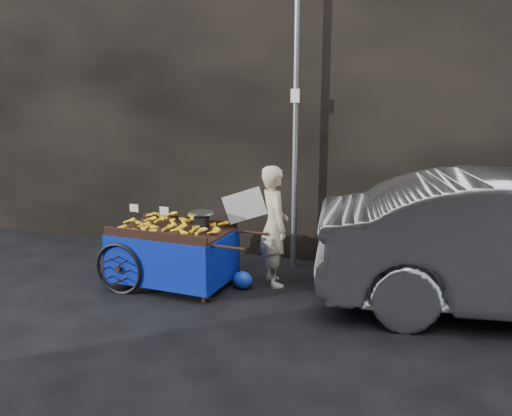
% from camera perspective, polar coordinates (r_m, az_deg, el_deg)
% --- Properties ---
extents(ground, '(80.00, 80.00, 0.00)m').
position_cam_1_polar(ground, '(6.20, -1.62, -9.95)').
color(ground, black).
rests_on(ground, ground).
extents(building_wall, '(13.50, 2.00, 5.00)m').
position_cam_1_polar(building_wall, '(8.14, 7.67, 13.21)').
color(building_wall, black).
rests_on(building_wall, ground).
extents(street_pole, '(0.12, 0.10, 4.00)m').
position_cam_1_polar(street_pole, '(6.90, 4.55, 9.40)').
color(street_pole, slate).
rests_on(street_pole, ground).
extents(banana_cart, '(2.01, 1.03, 1.07)m').
position_cam_1_polar(banana_cart, '(6.43, -9.89, -3.09)').
color(banana_cart, black).
rests_on(banana_cart, ground).
extents(vendor, '(0.95, 0.67, 1.55)m').
position_cam_1_polar(vendor, '(6.34, 2.04, -2.06)').
color(vendor, '#C8B595').
rests_on(vendor, ground).
extents(plastic_bag, '(0.25, 0.20, 0.23)m').
position_cam_1_polar(plastic_bag, '(6.37, -1.53, -8.23)').
color(plastic_bag, blue).
rests_on(plastic_bag, ground).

